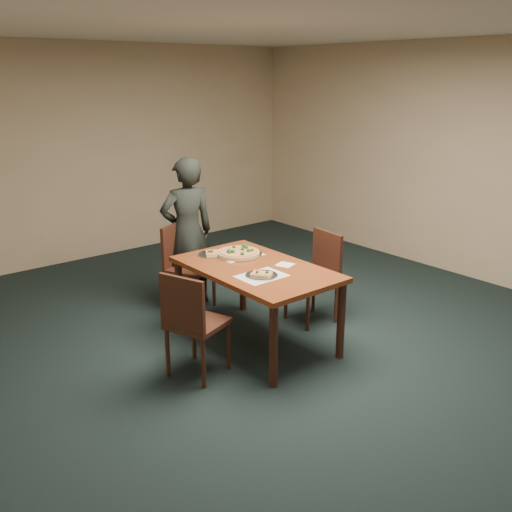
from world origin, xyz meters
TOP-DOWN VIEW (x-y plane):
  - ground at (0.00, 0.00)m, footprint 8.00×8.00m
  - room_shell at (0.00, 0.00)m, footprint 8.00×8.00m
  - dining_table at (-0.19, 0.54)m, footprint 0.90×1.50m
  - chair_far at (-0.25, 1.68)m, footprint 0.56×0.56m
  - chair_left at (-0.99, 0.39)m, footprint 0.54×0.54m
  - chair_right at (0.64, 0.57)m, footprint 0.46×0.46m
  - diner at (-0.13, 1.76)m, footprint 0.65×0.49m
  - placemat_main at (-0.10, 0.92)m, footprint 0.42×0.32m
  - placemat_near at (-0.32, 0.32)m, footprint 0.40×0.30m
  - pizza_pan at (-0.10, 0.91)m, footprint 0.45×0.45m
  - slice_plate_near at (-0.32, 0.32)m, footprint 0.28×0.28m
  - slice_plate_far at (-0.29, 1.07)m, footprint 0.28×0.28m
  - napkin at (0.04, 0.41)m, footprint 0.18×0.18m

SIDE VIEW (x-z plane):
  - ground at x=0.00m, z-range 0.00..0.00m
  - chair_far at x=-0.25m, z-range 0.06..0.97m
  - chair_left at x=-0.99m, z-range 0.06..0.97m
  - chair_right at x=0.64m, z-range 0.06..0.97m
  - dining_table at x=-0.19m, z-range 0.28..1.03m
  - placemat_main at x=-0.10m, z-range 0.75..0.75m
  - placemat_near at x=-0.32m, z-range 0.75..0.75m
  - napkin at x=0.04m, z-range 0.75..0.76m
  - slice_plate_far at x=-0.29m, z-range 0.73..0.79m
  - slice_plate_near at x=-0.32m, z-range 0.74..0.79m
  - pizza_pan at x=-0.10m, z-range 0.74..0.81m
  - diner at x=-0.13m, z-range 0.00..1.60m
  - room_shell at x=0.00m, z-range -2.26..5.74m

